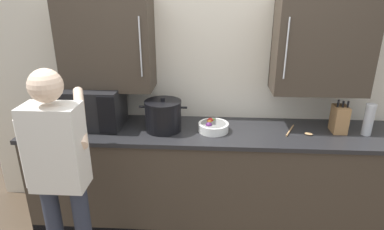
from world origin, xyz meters
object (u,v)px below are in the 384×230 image
object	(u,v)px
knife_block	(339,119)
stock_pot	(163,116)
fruit_bowl	(213,126)
wooden_spoon	(298,132)
person_figure	(59,168)
microwave_oven	(88,107)
thermos_flask	(368,120)

from	to	relation	value
knife_block	stock_pot	bearing A→B (deg)	-177.98
fruit_bowl	wooden_spoon	xyz separation A→B (m)	(0.71, 0.00, -0.03)
fruit_bowl	person_figure	bearing A→B (deg)	-142.40
microwave_oven	wooden_spoon	distance (m)	1.77
microwave_oven	knife_block	bearing A→B (deg)	0.02
microwave_oven	fruit_bowl	distance (m)	1.07
knife_block	person_figure	world-z (taller)	person_figure
microwave_oven	knife_block	world-z (taller)	microwave_oven
fruit_bowl	wooden_spoon	distance (m)	0.71
stock_pot	knife_block	size ratio (longest dim) A/B	1.40
wooden_spoon	knife_block	size ratio (longest dim) A/B	0.81
microwave_oven	wooden_spoon	xyz separation A→B (m)	(1.76, -0.05, -0.16)
thermos_flask	person_figure	distance (m)	2.34
fruit_bowl	person_figure	xyz separation A→B (m)	(-0.97, -0.75, 0.01)
wooden_spoon	stock_pot	xyz separation A→B (m)	(-1.12, -0.00, 0.12)
stock_pot	thermos_flask	world-z (taller)	stock_pot
wooden_spoon	fruit_bowl	bearing A→B (deg)	-179.86
thermos_flask	person_figure	size ratio (longest dim) A/B	0.16
microwave_oven	stock_pot	bearing A→B (deg)	-4.48
fruit_bowl	person_figure	size ratio (longest dim) A/B	0.16
wooden_spoon	thermos_flask	distance (m)	0.55
microwave_oven	wooden_spoon	size ratio (longest dim) A/B	3.18
wooden_spoon	stock_pot	distance (m)	1.13
fruit_bowl	knife_block	bearing A→B (deg)	2.84
wooden_spoon	thermos_flask	size ratio (longest dim) A/B	0.88
microwave_oven	wooden_spoon	bearing A→B (deg)	-1.59
wooden_spoon	person_figure	distance (m)	1.84
microwave_oven	stock_pot	size ratio (longest dim) A/B	1.84
thermos_flask	fruit_bowl	bearing A→B (deg)	-179.86
fruit_bowl	person_figure	world-z (taller)	person_figure
fruit_bowl	knife_block	size ratio (longest dim) A/B	0.88
fruit_bowl	microwave_oven	bearing A→B (deg)	177.26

